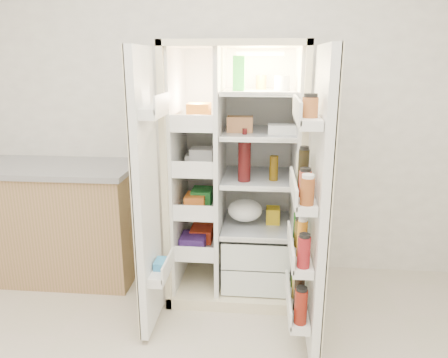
{
  "coord_description": "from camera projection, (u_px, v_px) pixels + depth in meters",
  "views": [
    {
      "loc": [
        0.37,
        -1.3,
        1.68
      ],
      "look_at": [
        0.13,
        1.25,
        0.96
      ],
      "focal_mm": 34.0,
      "sensor_mm": 36.0,
      "label": 1
    }
  ],
  "objects": [
    {
      "name": "freezer_door",
      "position": [
        147.0,
        197.0,
        2.53
      ],
      "size": [
        0.15,
        0.4,
        1.72
      ],
      "color": "white",
      "rests_on": "floor"
    },
    {
      "name": "wall_back",
      "position": [
        217.0,
        104.0,
        3.29
      ],
      "size": [
        4.0,
        0.02,
        2.7
      ],
      "primitive_type": "cube",
      "color": "white",
      "rests_on": "floor"
    },
    {
      "name": "fridge_door",
      "position": [
        314.0,
        211.0,
        2.36
      ],
      "size": [
        0.17,
        0.58,
        1.72
      ],
      "color": "white",
      "rests_on": "floor"
    },
    {
      "name": "refrigerator",
      "position": [
        238.0,
        193.0,
        3.1
      ],
      "size": [
        0.92,
        0.7,
        1.8
      ],
      "color": "beige",
      "rests_on": "floor"
    },
    {
      "name": "kitchen_counter",
      "position": [
        60.0,
        220.0,
        3.36
      ],
      "size": [
        1.25,
        0.67,
        0.91
      ],
      "color": "#A47652",
      "rests_on": "floor"
    }
  ]
}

